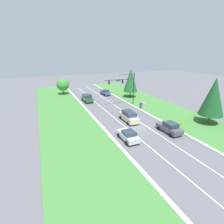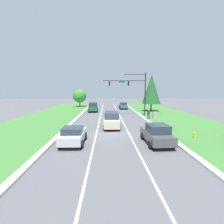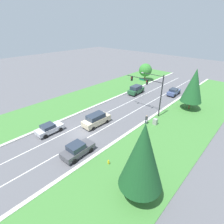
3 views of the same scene
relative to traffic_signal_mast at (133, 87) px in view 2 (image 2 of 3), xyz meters
name	(u,v)px [view 2 (image 2 of 3)]	position (x,y,z in m)	size (l,w,h in m)	color
ground_plane	(113,134)	(-4.16, -13.09, -5.24)	(160.00, 160.00, 0.00)	#5B5B60
curb_strip_right	(164,133)	(1.49, -13.09, -5.17)	(0.50, 90.00, 0.15)	beige
curb_strip_left	(61,134)	(-9.81, -13.09, -5.17)	(0.50, 90.00, 0.15)	beige
grass_verge_right	(210,133)	(6.74, -13.09, -5.20)	(10.00, 90.00, 0.08)	#427F38
grass_verge_left	(11,134)	(-15.06, -13.09, -5.20)	(10.00, 90.00, 0.08)	#427F38
lane_stripe_inner_left	(96,134)	(-5.96, -13.09, -5.24)	(0.14, 81.00, 0.01)	white
lane_stripe_inner_right	(129,134)	(-2.36, -13.09, -5.24)	(0.14, 81.00, 0.01)	white
traffic_signal_mast	(133,87)	(0.00, 0.00, 0.00)	(7.74, 0.41, 7.86)	black
slate_blue_sedan	(123,106)	(-0.59, 12.29, -4.40)	(2.10, 4.35, 1.64)	#475684
forest_suv	(93,107)	(-7.81, 6.86, -4.19)	(2.31, 4.71, 2.05)	#235633
champagne_suv	(112,120)	(-4.18, -9.75, -4.22)	(2.18, 5.13, 2.02)	beige
graphite_sedan	(157,134)	(-0.35, -16.67, -4.36)	(2.24, 4.55, 1.79)	#4C4C51
silver_sedan	(73,135)	(-7.81, -16.44, -4.44)	(2.08, 4.23, 1.55)	silver
utility_cabinet	(155,115)	(3.25, -3.05, -4.67)	(0.70, 0.60, 1.14)	#9E9E99
pedestrian	(149,114)	(1.99, -3.85, -4.30)	(0.41, 0.29, 1.69)	#232842
fire_hydrant	(195,135)	(3.85, -15.23, -4.90)	(0.34, 0.20, 0.70)	gold
conifer_near_right_tree	(151,89)	(5.16, 7.02, -0.29)	(4.04, 4.04, 8.19)	brown
oak_near_left_tree	(80,96)	(-12.42, 17.92, -2.13)	(3.78, 3.78, 5.01)	brown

